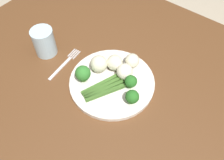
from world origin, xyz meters
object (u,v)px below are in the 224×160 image
at_px(broccoli_right, 83,73).
at_px(cauliflower_near_center, 132,61).
at_px(broccoli_outer_edge, 132,97).
at_px(cauliflower_front, 98,64).
at_px(water_glass, 44,42).
at_px(dining_table, 127,105).
at_px(fork, 65,64).
at_px(cauliflower_edge, 125,72).
at_px(asparagus_bundle, 104,88).
at_px(broccoli_back_right, 132,82).
at_px(cauliflower_left, 115,63).
at_px(plate, 112,82).

xyz_separation_m(broccoli_right, cauliflower_near_center, (0.09, 0.15, -0.01)).
relative_size(broccoli_outer_edge, cauliflower_front, 0.89).
relative_size(broccoli_outer_edge, water_glass, 0.51).
distance_m(dining_table, cauliflower_front, 0.19).
bearing_deg(fork, cauliflower_edge, -75.76).
xyz_separation_m(cauliflower_edge, fork, (-0.21, -0.08, -0.04)).
relative_size(asparagus_bundle, cauliflower_edge, 2.79).
bearing_deg(broccoli_back_right, water_glass, -171.61).
height_order(cauliflower_left, water_glass, water_glass).
height_order(asparagus_bundle, broccoli_outer_edge, broccoli_outer_edge).
bearing_deg(dining_table, cauliflower_edge, 145.16).
xyz_separation_m(plate, cauliflower_front, (-0.07, 0.01, 0.04)).
height_order(plate, broccoli_back_right, broccoli_back_right).
bearing_deg(fork, cauliflower_front, -75.07).
relative_size(broccoli_right, cauliflower_near_center, 1.25).
relative_size(cauliflower_edge, fork, 0.33).
height_order(broccoli_back_right, cauliflower_near_center, same).
distance_m(broccoli_right, broccoli_back_right, 0.16).
relative_size(broccoli_right, cauliflower_left, 1.13).
bearing_deg(cauliflower_front, dining_table, 0.92).
height_order(dining_table, broccoli_outer_edge, broccoli_outer_edge).
bearing_deg(dining_table, asparagus_bundle, -139.50).
bearing_deg(asparagus_bundle, dining_table, -26.66).
bearing_deg(broccoli_back_right, cauliflower_front, -176.20).
height_order(fork, water_glass, water_glass).
bearing_deg(broccoli_outer_edge, broccoli_back_right, 124.70).
xyz_separation_m(broccoli_right, broccoli_back_right, (0.14, 0.07, -0.01)).
height_order(cauliflower_edge, fork, cauliflower_edge).
height_order(cauliflower_front, cauliflower_edge, cauliflower_front).
height_order(broccoli_right, cauliflower_near_center, broccoli_right).
distance_m(asparagus_bundle, water_glass, 0.29).
height_order(broccoli_right, fork, broccoli_right).
bearing_deg(water_glass, plate, 6.66).
relative_size(cauliflower_near_center, fork, 0.31).
bearing_deg(fork, water_glass, 81.87).
bearing_deg(broccoli_right, cauliflower_edge, 43.89).
bearing_deg(cauliflower_front, water_glass, -168.86).
distance_m(plate, asparagus_bundle, 0.04).
xyz_separation_m(dining_table, broccoli_back_right, (0.00, 0.01, 0.14)).
bearing_deg(broccoli_outer_edge, plate, 164.35).
bearing_deg(cauliflower_left, asparagus_bundle, -73.57).
height_order(cauliflower_left, cauliflower_front, cauliflower_front).
xyz_separation_m(plate, broccoli_back_right, (0.07, 0.02, 0.04)).
relative_size(dining_table, cauliflower_front, 24.08).
xyz_separation_m(plate, cauliflower_left, (-0.03, 0.05, 0.04)).
xyz_separation_m(cauliflower_left, water_glass, (-0.26, -0.08, 0.01)).
bearing_deg(water_glass, cauliflower_left, 18.05).
distance_m(broccoli_back_right, cauliflower_front, 0.13).
distance_m(broccoli_outer_edge, cauliflower_left, 0.15).
bearing_deg(dining_table, cauliflower_near_center, 120.24).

